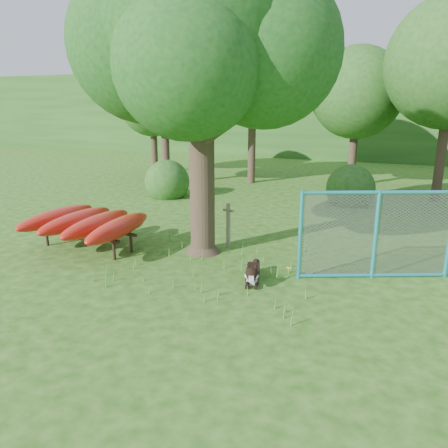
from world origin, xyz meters
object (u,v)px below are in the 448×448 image
at_px(oak_tree, 199,37).
at_px(kayak_rack, 87,222).
at_px(fence_section, 376,235).
at_px(husky_dog, 253,274).

bearing_deg(oak_tree, kayak_rack, -160.66).
relative_size(kayak_rack, fence_section, 0.91).
distance_m(kayak_rack, husky_dog, 4.71).
height_order(kayak_rack, husky_dog, kayak_rack).
xyz_separation_m(kayak_rack, fence_section, (6.97, 0.85, 0.25)).
relative_size(oak_tree, kayak_rack, 2.63).
bearing_deg(kayak_rack, oak_tree, 24.44).
xyz_separation_m(oak_tree, fence_section, (4.16, -0.14, -4.14)).
relative_size(oak_tree, fence_section, 2.38).
relative_size(oak_tree, husky_dog, 6.63).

